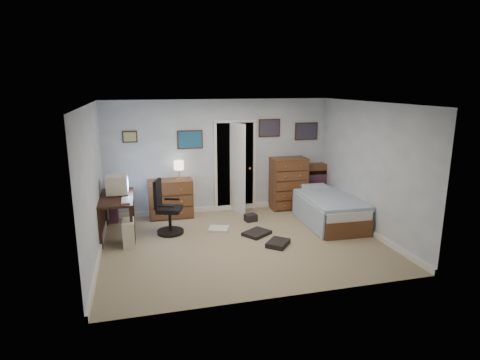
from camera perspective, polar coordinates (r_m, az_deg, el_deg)
The scene contains 15 objects.
floor at distance 7.41m, azimuth 0.38°, elevation -8.92°, with size 5.00×4.00×0.02m, color tan.
computer_desk at distance 7.91m, azimuth -17.77°, elevation -3.52°, with size 0.63×1.33×0.77m.
crt_monitor at distance 7.95m, azimuth -17.09°, elevation -0.65°, with size 0.40×0.37×0.37m.
keyboard at distance 7.51m, azimuth -15.93°, elevation -2.79°, with size 0.15×0.41×0.02m, color beige.
pc_tower at distance 7.48m, azimuth -15.52°, elevation -7.23°, with size 0.22×0.43×0.46m.
office_chair at distance 7.83m, azimuth -10.39°, elevation -4.64°, with size 0.65×0.65×1.06m.
media_stack at distance 8.70m, azimuth -17.64°, elevation -3.02°, with size 0.18×0.18×0.88m, color maroon.
low_dresser at distance 8.75m, azimuth -9.84°, elevation -2.63°, with size 0.93×0.47×0.83m, color brown.
table_lamp at distance 8.60m, azimuth -8.70°, elevation 1.99°, with size 0.21×0.21×0.40m.
doorway at distance 9.32m, azimuth -1.15°, elevation 2.27°, with size 0.96×1.12×2.05m.
tall_dresser at distance 9.27m, azimuth 6.89°, elevation -0.46°, with size 0.81×0.47×1.19m, color brown.
headboard_bookcase at distance 9.64m, azimuth 10.27°, elevation -0.46°, with size 1.11×0.33×0.99m.
bed at distance 8.51m, azimuth 12.39°, elevation -4.06°, with size 1.09×1.94×0.62m.
wall_posters at distance 8.97m, azimuth 0.66°, elevation 6.66°, with size 4.38×0.04×0.60m.
floor_clutter at distance 7.76m, azimuth 2.15°, elevation -7.44°, with size 1.37×1.78×0.15m.
Camera 1 is at (-1.77, -6.62, 2.82)m, focal length 30.00 mm.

